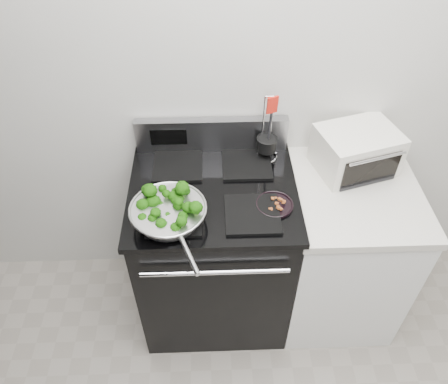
{
  "coord_description": "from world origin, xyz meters",
  "views": [
    {
      "loc": [
        -0.3,
        -0.06,
        2.36
      ],
      "look_at": [
        -0.25,
        1.36,
        0.98
      ],
      "focal_mm": 35.0,
      "sensor_mm": 36.0,
      "label": 1
    }
  ],
  "objects_px": {
    "skillet": "(169,213)",
    "utensil_holder": "(266,147)",
    "toaster_oven": "(356,150)",
    "gas_range": "(214,251)",
    "bacon_plate": "(275,203)"
  },
  "relations": [
    {
      "from": "gas_range",
      "to": "utensil_holder",
      "type": "relative_size",
      "value": 3.16
    },
    {
      "from": "skillet",
      "to": "utensil_holder",
      "type": "distance_m",
      "value": 0.63
    },
    {
      "from": "skillet",
      "to": "toaster_oven",
      "type": "relative_size",
      "value": 1.17
    },
    {
      "from": "toaster_oven",
      "to": "utensil_holder",
      "type": "bearing_deg",
      "value": 156.07
    },
    {
      "from": "bacon_plate",
      "to": "toaster_oven",
      "type": "bearing_deg",
      "value": 33.77
    },
    {
      "from": "gas_range",
      "to": "utensil_holder",
      "type": "xyz_separation_m",
      "value": [
        0.27,
        0.22,
        0.53
      ]
    },
    {
      "from": "utensil_holder",
      "to": "skillet",
      "type": "bearing_deg",
      "value": -157.11
    },
    {
      "from": "gas_range",
      "to": "utensil_holder",
      "type": "height_order",
      "value": "utensil_holder"
    },
    {
      "from": "gas_range",
      "to": "toaster_oven",
      "type": "distance_m",
      "value": 0.9
    },
    {
      "from": "gas_range",
      "to": "toaster_oven",
      "type": "xyz_separation_m",
      "value": [
        0.7,
        0.17,
        0.54
      ]
    },
    {
      "from": "toaster_oven",
      "to": "skillet",
      "type": "bearing_deg",
      "value": -174.11
    },
    {
      "from": "skillet",
      "to": "toaster_oven",
      "type": "bearing_deg",
      "value": 1.16
    },
    {
      "from": "skillet",
      "to": "bacon_plate",
      "type": "relative_size",
      "value": 3.0
    },
    {
      "from": "utensil_holder",
      "to": "toaster_oven",
      "type": "height_order",
      "value": "utensil_holder"
    },
    {
      "from": "skillet",
      "to": "gas_range",
      "type": "bearing_deg",
      "value": 24.93
    }
  ]
}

